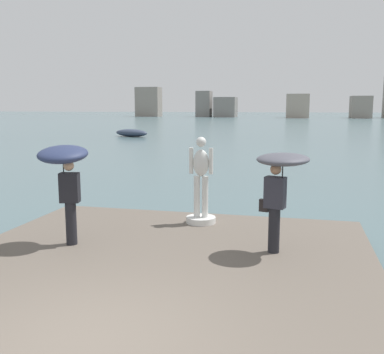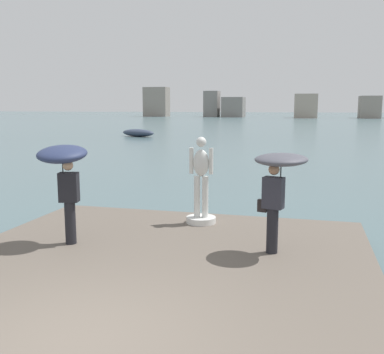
% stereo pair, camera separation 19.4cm
% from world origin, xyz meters
% --- Properties ---
extents(ground_plane, '(400.00, 400.00, 0.00)m').
position_xyz_m(ground_plane, '(0.00, 40.00, 0.00)').
color(ground_plane, '#4C666B').
extents(pier, '(7.87, 9.74, 0.40)m').
position_xyz_m(pier, '(0.00, 1.87, 0.20)').
color(pier, '#60564C').
rests_on(pier, ground).
extents(statue_white_figure, '(0.71, 0.71, 2.08)m').
position_xyz_m(statue_white_figure, '(0.17, 5.76, 1.23)').
color(statue_white_figure, silver).
rests_on(statue_white_figure, pier).
extents(onlooker_left, '(1.20, 1.23, 2.07)m').
position_xyz_m(onlooker_left, '(-2.13, 3.48, 2.01)').
color(onlooker_left, black).
rests_on(onlooker_left, pier).
extents(onlooker_right, '(1.22, 1.23, 1.95)m').
position_xyz_m(onlooker_right, '(2.10, 3.92, 1.91)').
color(onlooker_right, black).
rests_on(onlooker_right, pier).
extents(boat_mid, '(4.47, 2.91, 0.79)m').
position_xyz_m(boat_mid, '(-14.97, 40.25, 0.40)').
color(boat_mid, '#2D384C').
rests_on(boat_mid, ground).
extents(distant_skyline, '(91.95, 13.95, 11.55)m').
position_xyz_m(distant_skyline, '(6.83, 128.77, 4.54)').
color(distant_skyline, gray).
rests_on(distant_skyline, ground).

